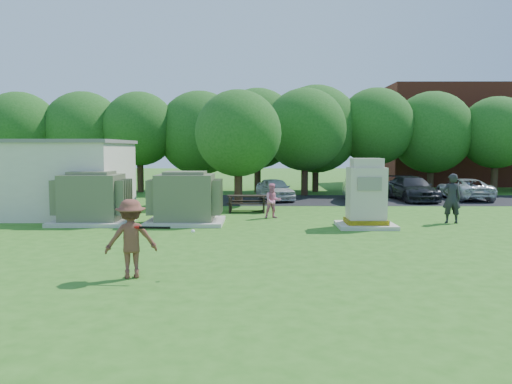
{
  "coord_description": "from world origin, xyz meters",
  "views": [
    {
      "loc": [
        0.13,
        -15.11,
        2.97
      ],
      "look_at": [
        0.0,
        4.0,
        1.3
      ],
      "focal_mm": 35.0,
      "sensor_mm": 36.0,
      "label": 1
    }
  ],
  "objects_px": {
    "generator_cabinet": "(366,197)",
    "car_dark": "(412,189)",
    "transformer_right": "(185,199)",
    "person_by_generator": "(452,198)",
    "transformer_left": "(92,199)",
    "car_white": "(275,189)",
    "picnic_table": "(247,201)",
    "car_silver_a": "(361,188)",
    "car_silver_b": "(464,189)",
    "person_at_picnic": "(273,201)",
    "batter": "(131,239)"
  },
  "relations": [
    {
      "from": "person_by_generator",
      "to": "car_silver_b",
      "type": "bearing_deg",
      "value": -108.68
    },
    {
      "from": "car_silver_b",
      "to": "person_at_picnic",
      "type": "bearing_deg",
      "value": 34.58
    },
    {
      "from": "transformer_right",
      "to": "person_by_generator",
      "type": "bearing_deg",
      "value": 0.77
    },
    {
      "from": "transformer_right",
      "to": "generator_cabinet",
      "type": "bearing_deg",
      "value": -7.54
    },
    {
      "from": "generator_cabinet",
      "to": "car_silver_a",
      "type": "relative_size",
      "value": 0.57
    },
    {
      "from": "picnic_table",
      "to": "person_at_picnic",
      "type": "height_order",
      "value": "person_at_picnic"
    },
    {
      "from": "car_dark",
      "to": "car_silver_b",
      "type": "xyz_separation_m",
      "value": [
        3.21,
        0.61,
        -0.07
      ]
    },
    {
      "from": "person_by_generator",
      "to": "car_dark",
      "type": "bearing_deg",
      "value": -91.01
    },
    {
      "from": "transformer_right",
      "to": "generator_cabinet",
      "type": "height_order",
      "value": "generator_cabinet"
    },
    {
      "from": "transformer_right",
      "to": "car_silver_a",
      "type": "distance_m",
      "value": 12.18
    },
    {
      "from": "person_by_generator",
      "to": "car_silver_a",
      "type": "xyz_separation_m",
      "value": [
        -1.89,
        8.4,
        -0.24
      ]
    },
    {
      "from": "generator_cabinet",
      "to": "person_at_picnic",
      "type": "height_order",
      "value": "generator_cabinet"
    },
    {
      "from": "car_silver_b",
      "to": "car_dark",
      "type": "bearing_deg",
      "value": 10.35
    },
    {
      "from": "car_silver_a",
      "to": "batter",
      "type": "bearing_deg",
      "value": 65.62
    },
    {
      "from": "person_at_picnic",
      "to": "car_white",
      "type": "height_order",
      "value": "person_at_picnic"
    },
    {
      "from": "batter",
      "to": "person_at_picnic",
      "type": "bearing_deg",
      "value": -126.52
    },
    {
      "from": "person_at_picnic",
      "to": "car_silver_a",
      "type": "relative_size",
      "value": 0.32
    },
    {
      "from": "person_at_picnic",
      "to": "person_by_generator",
      "type": "bearing_deg",
      "value": -23.52
    },
    {
      "from": "transformer_right",
      "to": "batter",
      "type": "bearing_deg",
      "value": -90.11
    },
    {
      "from": "car_silver_a",
      "to": "car_silver_b",
      "type": "distance_m",
      "value": 6.25
    },
    {
      "from": "picnic_table",
      "to": "car_silver_a",
      "type": "relative_size",
      "value": 0.4
    },
    {
      "from": "transformer_left",
      "to": "person_at_picnic",
      "type": "xyz_separation_m",
      "value": [
        7.2,
        1.51,
        -0.23
      ]
    },
    {
      "from": "transformer_right",
      "to": "batter",
      "type": "relative_size",
      "value": 1.65
    },
    {
      "from": "person_by_generator",
      "to": "person_at_picnic",
      "type": "relative_size",
      "value": 1.34
    },
    {
      "from": "batter",
      "to": "car_dark",
      "type": "bearing_deg",
      "value": -141.06
    },
    {
      "from": "generator_cabinet",
      "to": "car_dark",
      "type": "distance_m",
      "value": 10.85
    },
    {
      "from": "generator_cabinet",
      "to": "car_silver_a",
      "type": "distance_m",
      "value": 9.63
    },
    {
      "from": "person_by_generator",
      "to": "car_white",
      "type": "xyz_separation_m",
      "value": [
        -6.76,
        8.75,
        -0.35
      ]
    },
    {
      "from": "transformer_left",
      "to": "car_silver_b",
      "type": "distance_m",
      "value": 20.84
    },
    {
      "from": "car_white",
      "to": "generator_cabinet",
      "type": "bearing_deg",
      "value": -88.24
    },
    {
      "from": "generator_cabinet",
      "to": "picnic_table",
      "type": "bearing_deg",
      "value": 134.89
    },
    {
      "from": "picnic_table",
      "to": "person_at_picnic",
      "type": "xyz_separation_m",
      "value": [
        1.15,
        -2.19,
        0.26
      ]
    },
    {
      "from": "generator_cabinet",
      "to": "person_by_generator",
      "type": "height_order",
      "value": "generator_cabinet"
    },
    {
      "from": "transformer_left",
      "to": "transformer_right",
      "type": "distance_m",
      "value": 3.7
    },
    {
      "from": "transformer_left",
      "to": "car_silver_a",
      "type": "height_order",
      "value": "transformer_left"
    },
    {
      "from": "transformer_right",
      "to": "car_dark",
      "type": "xyz_separation_m",
      "value": [
        11.66,
        8.84,
        -0.28
      ]
    },
    {
      "from": "batter",
      "to": "transformer_left",
      "type": "bearing_deg",
      "value": -82.98
    },
    {
      "from": "transformer_left",
      "to": "person_at_picnic",
      "type": "height_order",
      "value": "transformer_left"
    },
    {
      "from": "transformer_left",
      "to": "car_white",
      "type": "xyz_separation_m",
      "value": [
        7.52,
        8.9,
        -0.33
      ]
    },
    {
      "from": "generator_cabinet",
      "to": "car_silver_a",
      "type": "height_order",
      "value": "generator_cabinet"
    },
    {
      "from": "generator_cabinet",
      "to": "batter",
      "type": "bearing_deg",
      "value": -133.24
    },
    {
      "from": "generator_cabinet",
      "to": "car_silver_a",
      "type": "xyz_separation_m",
      "value": [
        1.73,
        9.46,
        -0.39
      ]
    },
    {
      "from": "transformer_left",
      "to": "person_by_generator",
      "type": "xyz_separation_m",
      "value": [
        14.28,
        0.14,
        0.02
      ]
    },
    {
      "from": "person_by_generator",
      "to": "person_at_picnic",
      "type": "xyz_separation_m",
      "value": [
        -7.07,
        1.36,
        -0.25
      ]
    },
    {
      "from": "transformer_right",
      "to": "car_silver_b",
      "type": "relative_size",
      "value": 0.67
    },
    {
      "from": "transformer_right",
      "to": "car_white",
      "type": "distance_m",
      "value": 9.69
    },
    {
      "from": "car_white",
      "to": "car_silver_a",
      "type": "bearing_deg",
      "value": -20.1
    },
    {
      "from": "transformer_left",
      "to": "person_at_picnic",
      "type": "distance_m",
      "value": 7.36
    },
    {
      "from": "car_white",
      "to": "transformer_left",
      "type": "bearing_deg",
      "value": -146.15
    },
    {
      "from": "batter",
      "to": "car_silver_b",
      "type": "distance_m",
      "value": 23.19
    }
  ]
}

